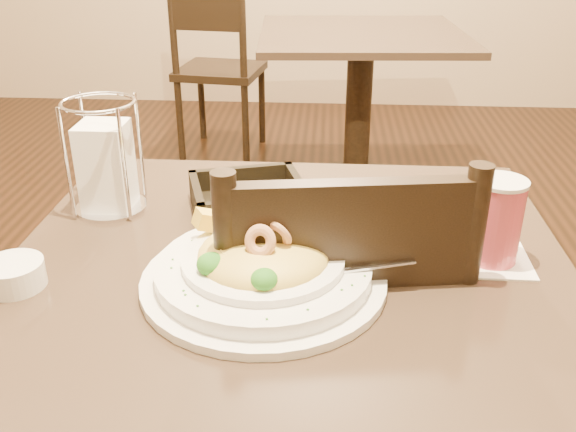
# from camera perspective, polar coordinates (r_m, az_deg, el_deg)

# --- Properties ---
(main_table) EXTENTS (0.90, 0.90, 0.74)m
(main_table) POSITION_cam_1_polar(r_m,az_deg,el_deg) (1.15, -0.07, -14.77)
(main_table) COLOR black
(main_table) RESTS_ON ground
(background_table) EXTENTS (0.95, 0.95, 0.74)m
(background_table) POSITION_cam_1_polar(r_m,az_deg,el_deg) (3.02, 6.38, 11.60)
(background_table) COLOR black
(background_table) RESTS_ON ground
(dining_chair_near) EXTENTS (0.47, 0.47, 0.93)m
(dining_chair_near) POSITION_cam_1_polar(r_m,az_deg,el_deg) (1.22, 3.93, -12.63)
(dining_chair_near) COLOR black
(dining_chair_near) RESTS_ON ground
(dining_chair_far) EXTENTS (0.47, 0.47, 0.93)m
(dining_chair_far) POSITION_cam_1_polar(r_m,az_deg,el_deg) (3.47, -6.31, 13.28)
(dining_chair_far) COLOR black
(dining_chair_far) RESTS_ON ground
(pasta_bowl) EXTENTS (0.41, 0.37, 0.12)m
(pasta_bowl) POSITION_cam_1_polar(r_m,az_deg,el_deg) (0.95, -2.22, -4.33)
(pasta_bowl) COLOR white
(pasta_bowl) RESTS_ON main_table
(drink_glass) EXTENTS (0.12, 0.12, 0.14)m
(drink_glass) POSITION_cam_1_polar(r_m,az_deg,el_deg) (1.04, 18.02, -0.48)
(drink_glass) COLOR white
(drink_glass) RESTS_ON main_table
(bread_basket) EXTENTS (0.24, 0.22, 0.06)m
(bread_basket) POSITION_cam_1_polar(r_m,az_deg,el_deg) (1.19, -3.55, 1.47)
(bread_basket) COLOR black
(bread_basket) RESTS_ON main_table
(napkin_caddy) EXTENTS (0.13, 0.13, 0.21)m
(napkin_caddy) POSITION_cam_1_polar(r_m,az_deg,el_deg) (1.21, -15.87, 4.48)
(napkin_caddy) COLOR silver
(napkin_caddy) RESTS_ON main_table
(side_plate) EXTENTS (0.18, 0.18, 0.01)m
(side_plate) POSITION_cam_1_polar(r_m,az_deg,el_deg) (1.21, 10.75, 0.64)
(side_plate) COLOR white
(side_plate) RESTS_ON main_table
(butter_ramekin) EXTENTS (0.12, 0.12, 0.04)m
(butter_ramekin) POSITION_cam_1_polar(r_m,az_deg,el_deg) (1.03, -23.20, -4.80)
(butter_ramekin) COLOR white
(butter_ramekin) RESTS_ON main_table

